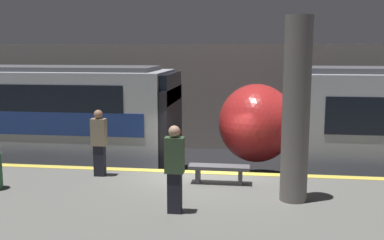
% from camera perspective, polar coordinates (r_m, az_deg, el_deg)
% --- Properties ---
extents(ground_plane, '(120.00, 120.00, 0.00)m').
position_cam_1_polar(ground_plane, '(12.61, 1.34, -11.00)').
color(ground_plane, black).
extents(platform, '(40.00, 5.35, 1.04)m').
position_cam_1_polar(platform, '(9.95, -0.39, -13.46)').
color(platform, slate).
rests_on(platform, ground).
extents(station_rear_barrier, '(50.00, 0.15, 4.51)m').
position_cam_1_polar(station_rear_barrier, '(19.23, 3.76, 2.89)').
color(station_rear_barrier, '#9E998E').
rests_on(station_rear_barrier, ground).
extents(support_pillar_near, '(0.59, 0.59, 3.98)m').
position_cam_1_polar(support_pillar_near, '(9.82, 13.08, 1.20)').
color(support_pillar_near, slate).
rests_on(support_pillar_near, platform).
extents(person_waiting, '(0.38, 0.24, 1.74)m').
position_cam_1_polar(person_waiting, '(11.87, -11.71, -2.64)').
color(person_waiting, black).
rests_on(person_waiting, platform).
extents(person_walking, '(0.38, 0.24, 1.80)m').
position_cam_1_polar(person_walking, '(9.03, -2.23, -5.95)').
color(person_walking, black).
rests_on(person_walking, platform).
extents(platform_bench, '(1.50, 0.40, 0.45)m').
position_cam_1_polar(platform_bench, '(11.13, 3.45, -6.35)').
color(platform_bench, '#4C4C51').
rests_on(platform_bench, platform).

